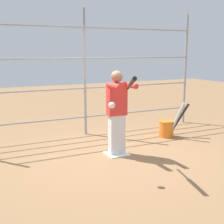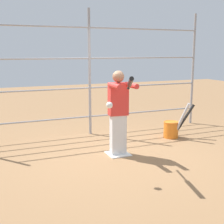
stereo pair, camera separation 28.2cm
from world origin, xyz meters
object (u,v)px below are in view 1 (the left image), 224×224
object	(u,v)px
batter	(117,110)
baseball_bat_swinging	(132,83)
softball_in_flight	(112,105)
bat_bucket	(168,127)

from	to	relation	value
batter	baseball_bat_swinging	xyz separation A→B (m)	(0.21, 0.90, 0.60)
softball_in_flight	bat_bucket	bearing A→B (deg)	-144.38
batter	softball_in_flight	xyz separation A→B (m)	(0.57, 0.95, 0.29)
baseball_bat_swinging	batter	bearing A→B (deg)	-103.18
softball_in_flight	bat_bucket	xyz separation A→B (m)	(-2.15, -1.54, -0.92)
bat_bucket	softball_in_flight	bearing A→B (deg)	35.62
baseball_bat_swinging	softball_in_flight	bearing A→B (deg)	7.20
batter	bat_bucket	world-z (taller)	batter
softball_in_flight	batter	bearing A→B (deg)	-120.95
softball_in_flight	bat_bucket	distance (m)	2.80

